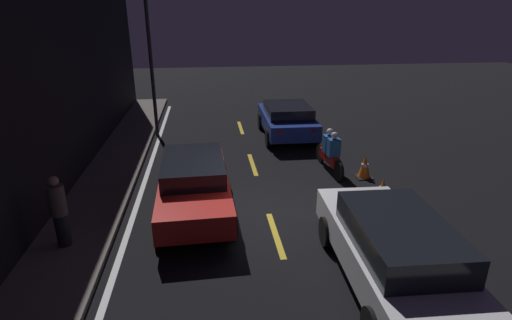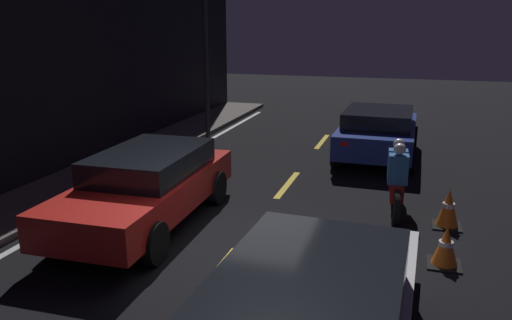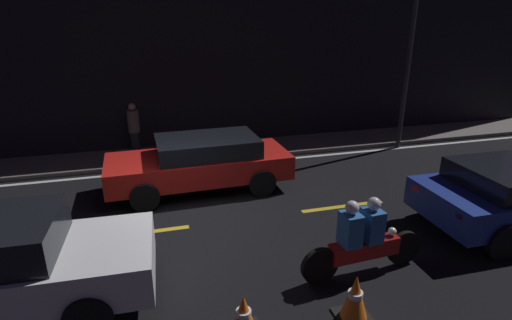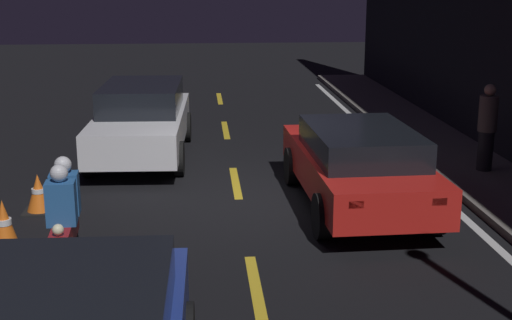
% 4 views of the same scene
% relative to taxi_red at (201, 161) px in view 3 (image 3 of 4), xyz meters
% --- Properties ---
extents(ground_plane, '(56.00, 56.00, 0.00)m').
position_rel_taxi_red_xyz_m(ground_plane, '(-0.56, -1.86, -0.73)').
color(ground_plane, black).
extents(raised_curb, '(28.00, 1.69, 0.13)m').
position_rel_taxi_red_xyz_m(raised_curb, '(-0.56, 2.65, -0.67)').
color(raised_curb, '#605B56').
rests_on(raised_curb, ground).
extents(building_front, '(28.00, 0.30, 7.25)m').
position_rel_taxi_red_xyz_m(building_front, '(-0.56, 3.65, 2.89)').
color(building_front, black).
rests_on(building_front, ground).
extents(lane_dash_c, '(2.00, 0.14, 0.01)m').
position_rel_taxi_red_xyz_m(lane_dash_c, '(-1.56, -1.86, -0.73)').
color(lane_dash_c, gold).
rests_on(lane_dash_c, ground).
extents(lane_dash_d, '(2.00, 0.14, 0.01)m').
position_rel_taxi_red_xyz_m(lane_dash_d, '(2.94, -1.86, -0.73)').
color(lane_dash_d, gold).
rests_on(lane_dash_d, ground).
extents(lane_dash_e, '(2.00, 0.14, 0.01)m').
position_rel_taxi_red_xyz_m(lane_dash_e, '(7.44, -1.86, -0.73)').
color(lane_dash_e, gold).
rests_on(lane_dash_e, ground).
extents(lane_solid_kerb, '(25.20, 0.14, 0.01)m').
position_rel_taxi_red_xyz_m(lane_solid_kerb, '(-0.56, 1.55, -0.73)').
color(lane_solid_kerb, silver).
rests_on(lane_solid_kerb, ground).
extents(taxi_red, '(4.44, 1.94, 1.33)m').
position_rel_taxi_red_xyz_m(taxi_red, '(0.00, 0.00, 0.00)').
color(taxi_red, red).
rests_on(taxi_red, ground).
extents(motorcycle, '(2.26, 0.40, 1.39)m').
position_rel_taxi_red_xyz_m(motorcycle, '(2.02, -4.23, -0.08)').
color(motorcycle, black).
rests_on(motorcycle, ground).
extents(traffic_cone_near, '(0.49, 0.49, 0.62)m').
position_rel_taxi_red_xyz_m(traffic_cone_near, '(-0.17, -5.03, -0.43)').
color(traffic_cone_near, black).
rests_on(traffic_cone_near, ground).
extents(traffic_cone_mid, '(0.50, 0.50, 0.71)m').
position_rel_taxi_red_xyz_m(traffic_cone_mid, '(1.42, -5.15, -0.38)').
color(traffic_cone_mid, black).
rests_on(traffic_cone_mid, ground).
extents(pedestrian, '(0.34, 0.34, 1.60)m').
position_rel_taxi_red_xyz_m(pedestrian, '(-1.59, 2.75, 0.20)').
color(pedestrian, black).
rests_on(pedestrian, raised_curb).
extents(street_lamp, '(0.28, 0.28, 5.76)m').
position_rel_taxi_red_xyz_m(street_lamp, '(6.74, 1.65, 2.50)').
color(street_lamp, '#333338').
rests_on(street_lamp, ground).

